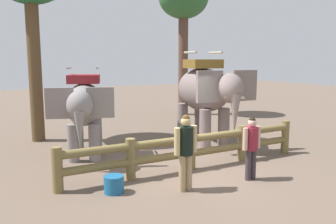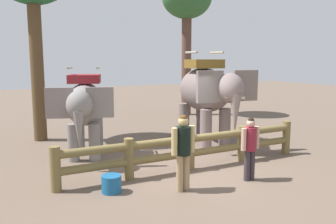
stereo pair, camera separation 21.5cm
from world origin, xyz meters
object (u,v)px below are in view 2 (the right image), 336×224
at_px(tourist_woman_in_black, 183,147).
at_px(elephant_near_left, 85,107).
at_px(tourist_man_in_blue, 250,144).
at_px(feed_bucket, 111,184).
at_px(tree_far_left, 187,3).
at_px(log_fence, 190,148).
at_px(elephant_center, 207,92).

bearing_deg(tourist_woman_in_black, elephant_near_left, 108.43).
xyz_separation_m(tourist_man_in_blue, feed_bucket, (-3.32, 0.70, -0.72)).
bearing_deg(tree_far_left, log_fence, -118.27).
bearing_deg(log_fence, tourist_woman_in_black, -125.58).
xyz_separation_m(elephant_near_left, tree_far_left, (6.80, 5.90, 4.31)).
relative_size(elephant_near_left, tree_far_left, 0.45).
height_order(elephant_near_left, tree_far_left, tree_far_left).
height_order(elephant_near_left, elephant_center, elephant_center).
distance_m(log_fence, feed_bucket, 2.55).
height_order(tourist_woman_in_black, feed_bucket, tourist_woman_in_black).
xyz_separation_m(log_fence, feed_bucket, (-2.42, -0.68, -0.41)).
bearing_deg(tourist_woman_in_black, tourist_man_in_blue, -3.09).
height_order(elephant_center, feed_bucket, elephant_center).
xyz_separation_m(tourist_woman_in_black, tree_far_left, (5.50, 9.81, 4.84)).
bearing_deg(tourist_woman_in_black, tree_far_left, 60.70).
relative_size(elephant_center, tourist_woman_in_black, 2.16).
xyz_separation_m(log_fence, elephant_center, (2.04, 2.43, 1.22)).
distance_m(log_fence, elephant_center, 3.40).
xyz_separation_m(elephant_near_left, tourist_man_in_blue, (3.12, -4.01, -0.63)).
xyz_separation_m(tree_far_left, feed_bucket, (-7.01, -9.20, -5.66)).
height_order(elephant_near_left, tourist_woman_in_black, elephant_near_left).
distance_m(elephant_near_left, tourist_man_in_blue, 5.12).
height_order(tourist_woman_in_black, tourist_man_in_blue, tourist_woman_in_black).
relative_size(elephant_center, feed_bucket, 8.44).
bearing_deg(elephant_center, tourist_man_in_blue, -106.73).
bearing_deg(elephant_center, feed_bucket, -145.19).
relative_size(elephant_center, tree_far_left, 0.52).
bearing_deg(tree_far_left, tourist_man_in_blue, -110.40).
distance_m(tourist_woman_in_black, tourist_man_in_blue, 1.83).
bearing_deg(elephant_center, tourist_woman_in_black, -128.61).
xyz_separation_m(log_fence, tourist_man_in_blue, (0.90, -1.39, 0.31)).
xyz_separation_m(tourist_woman_in_black, tourist_man_in_blue, (1.82, -0.10, -0.10)).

